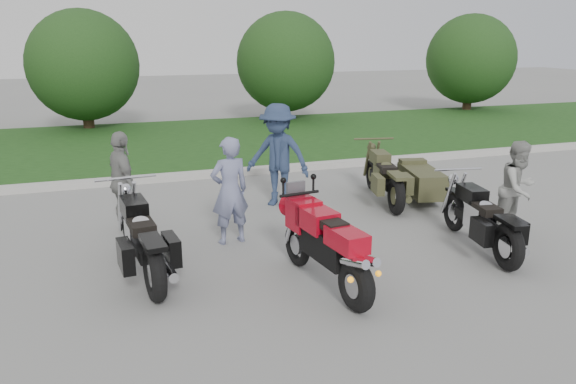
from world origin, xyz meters
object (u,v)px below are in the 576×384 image
object	(u,v)px
cruiser_sidecar	(406,180)
cruiser_left	(142,242)
cruiser_right	(483,222)
person_back	(123,182)
person_denim	(278,155)
person_stripe	(230,191)
person_grey	(518,189)
sportbike_red	(326,244)

from	to	relation	value
cruiser_sidecar	cruiser_left	bearing A→B (deg)	-146.85
cruiser_right	person_back	distance (m)	5.72
cruiser_left	person_denim	xyz separation A→B (m)	(2.74, 2.58, 0.48)
cruiser_left	person_stripe	distance (m)	1.71
cruiser_left	person_grey	world-z (taller)	person_grey
cruiser_left	person_stripe	bearing A→B (deg)	26.41
cruiser_right	person_back	size ratio (longest dim) A/B	1.38
cruiser_left	cruiser_sidecar	xyz separation A→B (m)	(5.16, 1.97, -0.06)
person_denim	sportbike_red	bearing A→B (deg)	-57.22
cruiser_right	person_grey	distance (m)	1.12
sportbike_red	cruiser_right	world-z (taller)	sportbike_red
person_grey	sportbike_red	bearing A→B (deg)	177.32
cruiser_right	cruiser_sidecar	distance (m)	2.66
cruiser_left	person_back	size ratio (longest dim) A/B	1.51
person_denim	cruiser_right	bearing A→B (deg)	-15.08
sportbike_red	person_back	size ratio (longest dim) A/B	1.29
sportbike_red	person_denim	world-z (taller)	person_denim
cruiser_sidecar	sportbike_red	bearing A→B (deg)	-121.59
person_denim	person_back	xyz separation A→B (m)	(-2.86, -0.60, -0.13)
sportbike_red	person_back	world-z (taller)	person_back
person_stripe	person_denim	xyz separation A→B (m)	(1.32, 1.69, 0.13)
person_grey	person_back	size ratio (longest dim) A/B	0.93
sportbike_red	person_stripe	distance (m)	2.17
sportbike_red	cruiser_left	size ratio (longest dim) A/B	0.85
person_grey	person_denim	world-z (taller)	person_denim
cruiser_sidecar	person_back	xyz separation A→B (m)	(-5.29, 0.01, 0.41)
person_grey	cruiser_left	bearing A→B (deg)	161.74
cruiser_left	cruiser_right	size ratio (longest dim) A/B	1.09
cruiser_right	person_back	world-z (taller)	person_back
person_denim	cruiser_sidecar	bearing A→B (deg)	26.81
cruiser_sidecar	person_grey	distance (m)	2.35
sportbike_red	person_back	distance (m)	3.88
sportbike_red	cruiser_sidecar	world-z (taller)	sportbike_red
cruiser_right	sportbike_red	bearing A→B (deg)	-161.86
cruiser_right	cruiser_sidecar	world-z (taller)	cruiser_sidecar
sportbike_red	person_back	bearing A→B (deg)	119.53
sportbike_red	cruiser_left	distance (m)	2.47
cruiser_left	person_denim	distance (m)	3.79
cruiser_left	cruiser_sidecar	world-z (taller)	cruiser_left
cruiser_right	person_denim	size ratio (longest dim) A/B	1.19
cruiser_left	cruiser_sidecar	distance (m)	5.53
cruiser_left	person_back	distance (m)	2.01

